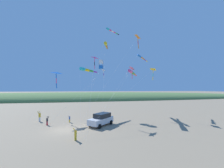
# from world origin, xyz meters

# --- Properties ---
(ground_plane) EXTENTS (600.00, 600.00, 0.00)m
(ground_plane) POSITION_xyz_m (0.00, 0.00, 0.00)
(ground_plane) COLOR gray
(dune_ridge_grassy) EXTENTS (28.00, 240.00, 7.83)m
(dune_ridge_grassy) POSITION_xyz_m (55.00, 0.00, 0.00)
(dune_ridge_grassy) COLOR #567A42
(dune_ridge_grassy) RESTS_ON ground_plane
(parked_car) EXTENTS (4.34, 4.36, 1.85)m
(parked_car) POSITION_xyz_m (1.30, -5.10, 0.95)
(parked_car) COLOR silver
(parked_car) RESTS_ON ground_plane
(cooler_box) EXTENTS (0.62, 0.42, 0.42)m
(cooler_box) POSITION_xyz_m (3.45, -4.69, 0.21)
(cooler_box) COLOR red
(cooler_box) RESTS_ON ground_plane
(person_adult_flyer) EXTENTS (0.61, 0.63, 1.76)m
(person_adult_flyer) POSITION_xyz_m (6.05, 5.13, 0.96)
(person_adult_flyer) COLOR silver
(person_adult_flyer) RESTS_ON ground_plane
(person_child_green_jacket) EXTENTS (0.36, 0.44, 1.36)m
(person_child_green_jacket) POSITION_xyz_m (-4.38, -1.53, 0.74)
(person_child_green_jacket) COLOR gold
(person_child_green_jacket) RESTS_ON ground_plane
(person_child_grey_jacket) EXTENTS (0.41, 0.36, 1.16)m
(person_child_grey_jacket) POSITION_xyz_m (4.30, -0.07, 0.63)
(person_child_grey_jacket) COLOR gold
(person_child_grey_jacket) RESTS_ON ground_plane
(person_bystander_far) EXTENTS (0.48, 0.42, 1.35)m
(person_bystander_far) POSITION_xyz_m (3.18, 3.20, 0.74)
(person_bystander_far) COLOR #B72833
(person_bystander_far) RESTS_ON ground_plane
(kite_delta_teal_far_right) EXTENTS (1.15, 9.36, 9.30)m
(kite_delta_teal_far_right) POSITION_xyz_m (4.00, -5.78, 8.99)
(kite_delta_teal_far_right) COLOR white
(kite_delta_teal_far_right) RESTS_ON ground_plane
(kite_windsock_long_streamer_right) EXTENTS (6.07, 7.59, 18.11)m
(kite_windsock_long_streamer_right) POSITION_xyz_m (7.73, -8.02, 17.87)
(kite_windsock_long_streamer_right) COLOR #1EB7C6
(kite_windsock_long_streamer_right) RESTS_ON ground_plane
(kite_windsock_white_trailing) EXTENTS (14.28, 4.13, 10.41)m
(kite_windsock_white_trailing) POSITION_xyz_m (10.73, -2.96, 9.90)
(kite_windsock_white_trailing) COLOR #1EB7C6
(kite_windsock_white_trailing) RESTS_ON ground_plane
(kite_windsock_checkered_midright) EXTENTS (19.72, 4.34, 18.53)m
(kite_windsock_checkered_midright) POSITION_xyz_m (17.80, -8.51, 18.05)
(kite_windsock_checkered_midright) COLOR yellow
(kite_windsock_checkered_midright) RESTS_ON ground_plane
(kite_delta_long_streamer_left) EXTENTS (12.40, 2.74, 12.13)m
(kite_delta_long_streamer_left) POSITION_xyz_m (6.43, -4.46, 11.72)
(kite_delta_long_streamer_left) COLOR #EF4C93
(kite_delta_long_streamer_left) RESTS_ON ground_plane
(kite_delta_black_fish_shape) EXTENTS (6.65, 14.59, 10.13)m
(kite_delta_black_fish_shape) POSITION_xyz_m (5.97, -16.54, 9.73)
(kite_delta_black_fish_shape) COLOR yellow
(kite_delta_black_fish_shape) RESTS_ON ground_plane
(kite_windsock_small_distant) EXTENTS (16.86, 12.94, 9.46)m
(kite_windsock_small_distant) POSITION_xyz_m (6.97, -12.30, 9.08)
(kite_windsock_small_distant) COLOR #EF4C93
(kite_windsock_small_distant) RESTS_ON ground_plane
(kite_box_green_low_center) EXTENTS (9.25, 7.37, 12.09)m
(kite_box_green_low_center) POSITION_xyz_m (9.86, -6.10, 11.08)
(kite_box_green_low_center) COLOR white
(kite_box_green_low_center) RESTS_ON ground_plane
(kite_delta_blue_topmost) EXTENTS (6.99, 8.60, 10.60)m
(kite_delta_blue_topmost) POSITION_xyz_m (7.92, -12.67, 10.11)
(kite_delta_blue_topmost) COLOR #EF4C93
(kite_delta_blue_topmost) RESTS_ON ground_plane
(kite_delta_purple_drifting) EXTENTS (3.65, 5.16, 9.12)m
(kite_delta_purple_drifting) POSITION_xyz_m (7.75, 2.80, 8.70)
(kite_delta_purple_drifting) COLOR blue
(kite_delta_purple_drifting) RESTS_ON ground_plane
(kite_windsock_striped_overhead) EXTENTS (10.21, 14.45, 14.24)m
(kite_windsock_striped_overhead) POSITION_xyz_m (11.82, -16.46, 13.59)
(kite_windsock_striped_overhead) COLOR blue
(kite_windsock_striped_overhead) RESTS_ON ground_plane
(kite_delta_red_high_left) EXTENTS (4.07, 12.48, 17.14)m
(kite_delta_red_high_left) POSITION_xyz_m (6.51, -13.45, 16.56)
(kite_delta_red_high_left) COLOR orange
(kite_delta_red_high_left) RESTS_ON ground_plane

